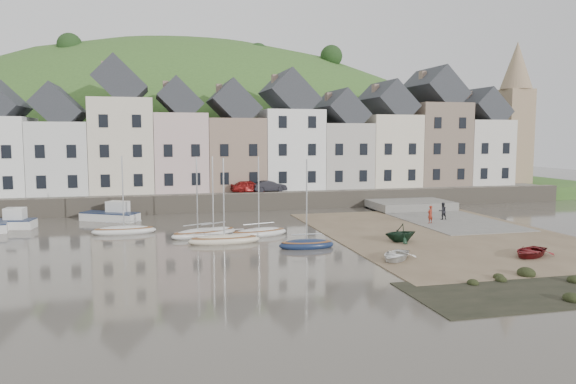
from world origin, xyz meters
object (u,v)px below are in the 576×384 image
object	(u,v)px
rowboat_white	(395,255)
person_red	(430,214)
rowboat_red	(530,251)
car_right	(269,186)
sailboat_0	(124,230)
car_left	(249,186)
rowboat_green	(400,233)
person_dark	(443,211)

from	to	relation	value
rowboat_white	person_red	world-z (taller)	person_red
rowboat_white	rowboat_red	world-z (taller)	rowboat_red
person_red	car_right	bearing A→B (deg)	-73.57
sailboat_0	person_red	xyz separation A→B (m)	(25.45, -1.97, 0.63)
person_red	car_left	xyz separation A→B (m)	(-13.22, 14.94, 1.37)
rowboat_white	rowboat_green	xyz separation A→B (m)	(2.84, 5.25, 0.36)
person_dark	car_left	distance (m)	20.34
sailboat_0	rowboat_white	bearing A→B (deg)	-39.74
rowboat_white	person_dark	bearing A→B (deg)	94.82
car_right	car_left	bearing A→B (deg)	80.92
person_red	car_left	bearing A→B (deg)	-68.44
car_left	sailboat_0	bearing A→B (deg)	129.24
car_right	person_dark	bearing A→B (deg)	-144.33
person_dark	sailboat_0	bearing A→B (deg)	-1.65
rowboat_white	car_left	bearing A→B (deg)	143.05
person_dark	car_left	size ratio (longest dim) A/B	0.40
rowboat_red	car_right	world-z (taller)	car_right
rowboat_red	person_dark	world-z (taller)	person_dark
rowboat_green	person_red	bearing A→B (deg)	130.11
person_dark	car_left	xyz separation A→B (m)	(-15.36, 13.26, 1.37)
person_red	car_left	distance (m)	19.99
person_red	person_dark	size ratio (longest dim) A/B	1.01
rowboat_red	person_red	distance (m)	13.06
rowboat_green	rowboat_red	world-z (taller)	rowboat_green
rowboat_green	car_left	size ratio (longest dim) A/B	0.65
rowboat_green	car_right	world-z (taller)	car_right
sailboat_0	rowboat_green	size ratio (longest dim) A/B	2.53
rowboat_green	car_right	bearing A→B (deg)	-174.80
rowboat_red	car_left	xyz separation A→B (m)	(-13.12, 27.99, 1.87)
rowboat_green	car_left	xyz separation A→B (m)	(-7.27, 21.57, 1.54)
person_red	car_right	size ratio (longest dim) A/B	0.41
sailboat_0	person_dark	size ratio (longest dim) A/B	4.13
sailboat_0	rowboat_white	xyz separation A→B (m)	(16.66, -13.85, 0.10)
person_red	sailboat_0	bearing A→B (deg)	-24.37
person_dark	car_right	bearing A→B (deg)	-46.30
person_dark	car_right	distance (m)	18.71
rowboat_green	car_right	xyz separation A→B (m)	(-5.05, 21.57, 1.49)
person_dark	rowboat_white	bearing A→B (deg)	50.10
car_right	sailboat_0	bearing A→B (deg)	122.83
person_red	car_left	size ratio (longest dim) A/B	0.40
sailboat_0	rowboat_green	xyz separation A→B (m)	(19.50, -8.60, 0.46)
rowboat_white	person_dark	world-z (taller)	person_dark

